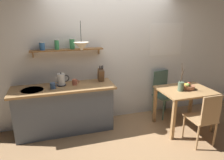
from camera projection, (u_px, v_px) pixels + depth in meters
name	position (u px, v px, depth m)	size (l,w,h in m)	color
ground_plane	(121.00, 130.00, 3.94)	(14.00, 14.00, 0.00)	#A87F56
back_wall	(121.00, 55.00, 4.19)	(6.80, 0.11, 2.70)	white
kitchen_counter	(65.00, 109.00, 3.82)	(1.83, 0.63, 0.89)	slate
wall_shelf	(64.00, 48.00, 3.67)	(1.30, 0.20, 0.32)	brown
dining_table	(185.00, 96.00, 3.90)	(0.97, 0.77, 0.78)	tan
dining_chair_near	(204.00, 117.00, 3.35)	(0.41, 0.43, 0.93)	tan
dining_chair_far	(163.00, 91.00, 4.47)	(0.49, 0.47, 0.98)	#4C6B5B
fruit_bowl	(188.00, 86.00, 3.86)	(0.23, 0.23, 0.14)	#BC704C
twig_vase	(181.00, 86.00, 3.77)	(0.11, 0.11, 0.53)	#567056
electric_kettle	(61.00, 80.00, 3.70)	(0.25, 0.16, 0.25)	black
knife_block	(101.00, 75.00, 3.95)	(0.10, 0.18, 0.32)	brown
coffee_mug_by_sink	(53.00, 86.00, 3.55)	(0.13, 0.09, 0.11)	#3D5B89
coffee_mug_spare	(75.00, 82.00, 3.76)	(0.13, 0.09, 0.10)	#C6664C
pendant_lamp	(81.00, 46.00, 3.51)	(0.26, 0.26, 0.49)	black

